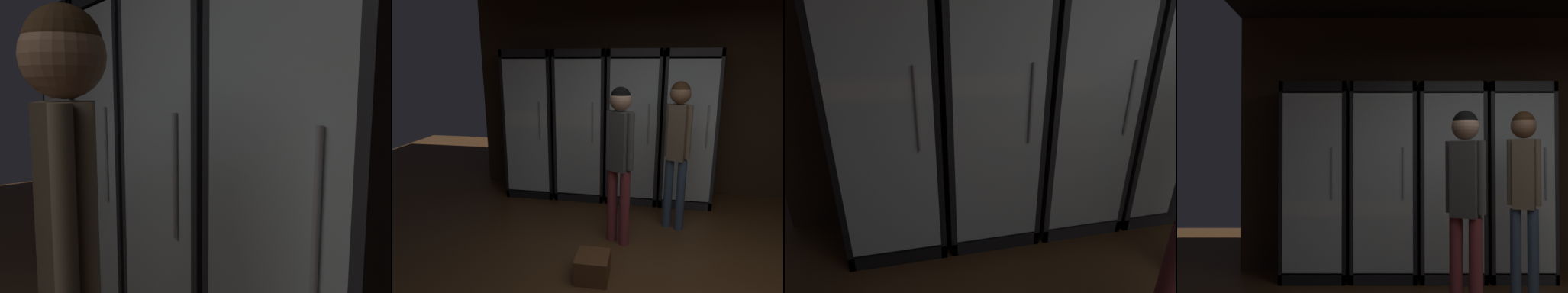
# 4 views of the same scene
# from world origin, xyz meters

# --- Properties ---
(wall_back) EXTENTS (6.00, 0.06, 2.80)m
(wall_back) POSITION_xyz_m (0.00, 3.03, 1.40)
(wall_back) COLOR #382619
(wall_back) RESTS_ON ground
(cooler_far_left) EXTENTS (0.66, 0.62, 2.00)m
(cooler_far_left) POSITION_xyz_m (-2.13, 2.72, 0.98)
(cooler_far_left) COLOR black
(cooler_far_left) RESTS_ON ground
(cooler_left) EXTENTS (0.66, 0.62, 2.00)m
(cooler_left) POSITION_xyz_m (-1.43, 2.72, 0.98)
(cooler_left) COLOR black
(cooler_left) RESTS_ON ground
(cooler_center) EXTENTS (0.66, 0.62, 2.00)m
(cooler_center) POSITION_xyz_m (-0.74, 2.72, 0.98)
(cooler_center) COLOR #2B2B30
(cooler_center) RESTS_ON ground
(cooler_right) EXTENTS (0.66, 0.62, 2.00)m
(cooler_right) POSITION_xyz_m (-0.04, 2.72, 0.98)
(cooler_right) COLOR #2B2B30
(cooler_right) RESTS_ON ground
(shopper_near) EXTENTS (0.27, 0.22, 1.65)m
(shopper_near) POSITION_xyz_m (-0.23, 1.85, 1.06)
(shopper_near) COLOR #384C66
(shopper_near) RESTS_ON ground
(shopper_far) EXTENTS (0.29, 0.24, 1.61)m
(shopper_far) POSITION_xyz_m (-0.82, 1.43, 1.00)
(shopper_far) COLOR brown
(shopper_far) RESTS_ON ground
(wine_crate_floor) EXTENTS (0.28, 0.29, 0.22)m
(wine_crate_floor) POSITION_xyz_m (-0.98, 0.76, 0.11)
(wine_crate_floor) COLOR brown
(wine_crate_floor) RESTS_ON ground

